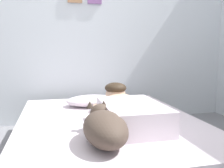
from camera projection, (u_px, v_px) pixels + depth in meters
back_wall at (84, 22)px, 3.04m from camera, size 3.82×0.12×2.50m
bed at (108, 138)px, 2.07m from camera, size 1.50×1.92×0.34m
pillow at (92, 101)px, 2.51m from camera, size 0.52×0.32×0.11m
person_lying at (127, 109)px, 1.94m from camera, size 0.43×0.92×0.27m
dog at (104, 126)px, 1.50m from camera, size 0.26×0.57×0.21m
coffee_cup at (120, 102)px, 2.52m from camera, size 0.12×0.09×0.07m
cell_phone at (139, 118)px, 2.04m from camera, size 0.07×0.14×0.01m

